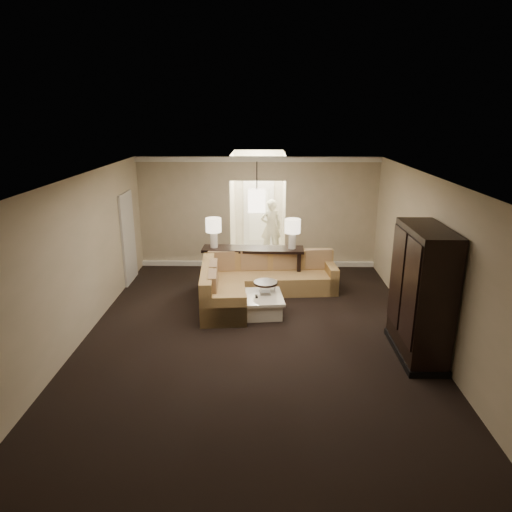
{
  "coord_description": "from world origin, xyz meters",
  "views": [
    {
      "loc": [
        0.17,
        -7.3,
        3.8
      ],
      "look_at": [
        0.01,
        1.2,
        1.13
      ],
      "focal_mm": 32.0,
      "sensor_mm": 36.0,
      "label": 1
    }
  ],
  "objects_px": {
    "armoire": "(421,296)",
    "drink_table": "(266,290)",
    "sectional_sofa": "(255,282)",
    "console_table": "(253,263)",
    "coffee_table": "(259,304)",
    "person": "(271,224)"
  },
  "relations": [
    {
      "from": "sectional_sofa",
      "to": "console_table",
      "type": "height_order",
      "value": "console_table"
    },
    {
      "from": "armoire",
      "to": "person",
      "type": "xyz_separation_m",
      "value": [
        -2.3,
        5.53,
        -0.16
      ]
    },
    {
      "from": "armoire",
      "to": "drink_table",
      "type": "height_order",
      "value": "armoire"
    },
    {
      "from": "sectional_sofa",
      "to": "console_table",
      "type": "xyz_separation_m",
      "value": [
        -0.06,
        0.74,
        0.18
      ]
    },
    {
      "from": "sectional_sofa",
      "to": "person",
      "type": "distance_m",
      "value": 3.19
    },
    {
      "from": "sectional_sofa",
      "to": "drink_table",
      "type": "distance_m",
      "value": 0.7
    },
    {
      "from": "armoire",
      "to": "drink_table",
      "type": "distance_m",
      "value": 3.08
    },
    {
      "from": "coffee_table",
      "to": "person",
      "type": "height_order",
      "value": "person"
    },
    {
      "from": "sectional_sofa",
      "to": "drink_table",
      "type": "relative_size",
      "value": 5.01
    },
    {
      "from": "armoire",
      "to": "sectional_sofa",
      "type": "bearing_deg",
      "value": 138.06
    },
    {
      "from": "armoire",
      "to": "person",
      "type": "bearing_deg",
      "value": 112.61
    },
    {
      "from": "coffee_table",
      "to": "person",
      "type": "distance_m",
      "value": 4.05
    },
    {
      "from": "coffee_table",
      "to": "person",
      "type": "bearing_deg",
      "value": 85.85
    },
    {
      "from": "console_table",
      "to": "person",
      "type": "height_order",
      "value": "person"
    },
    {
      "from": "armoire",
      "to": "drink_table",
      "type": "relative_size",
      "value": 3.62
    },
    {
      "from": "coffee_table",
      "to": "sectional_sofa",
      "type": "bearing_deg",
      "value": 95.7
    },
    {
      "from": "sectional_sofa",
      "to": "console_table",
      "type": "relative_size",
      "value": 1.29
    },
    {
      "from": "sectional_sofa",
      "to": "console_table",
      "type": "distance_m",
      "value": 0.77
    },
    {
      "from": "armoire",
      "to": "drink_table",
      "type": "xyz_separation_m",
      "value": [
        -2.46,
        1.75,
        -0.6
      ]
    },
    {
      "from": "sectional_sofa",
      "to": "coffee_table",
      "type": "relative_size",
      "value": 2.9
    },
    {
      "from": "sectional_sofa",
      "to": "coffee_table",
      "type": "distance_m",
      "value": 0.88
    },
    {
      "from": "coffee_table",
      "to": "console_table",
      "type": "distance_m",
      "value": 1.64
    }
  ]
}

